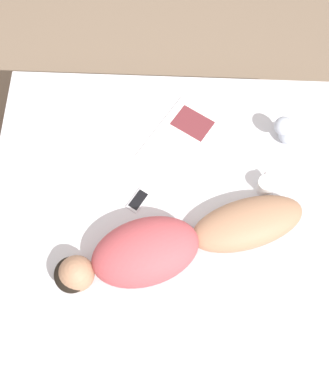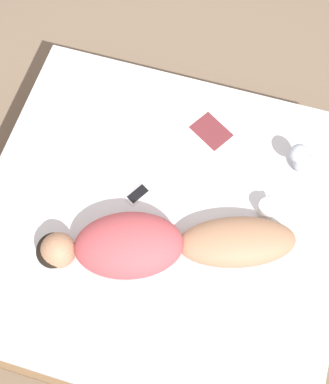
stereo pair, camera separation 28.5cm
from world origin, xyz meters
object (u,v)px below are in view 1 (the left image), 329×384
(open_magazine, at_px, (182,138))
(coffee_mug, at_px, (266,185))
(person, at_px, (171,245))
(cell_phone, at_px, (138,200))

(open_magazine, height_order, coffee_mug, coffee_mug)
(person, height_order, open_magazine, person)
(person, height_order, cell_phone, person)
(open_magazine, distance_m, cell_phone, 0.45)
(person, xyz_separation_m, coffee_mug, (0.38, -0.50, -0.05))
(coffee_mug, relative_size, cell_phone, 0.84)
(open_magazine, height_order, cell_phone, same)
(open_magazine, bearing_deg, coffee_mug, -91.10)
(person, height_order, coffee_mug, person)
(person, distance_m, open_magazine, 0.68)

